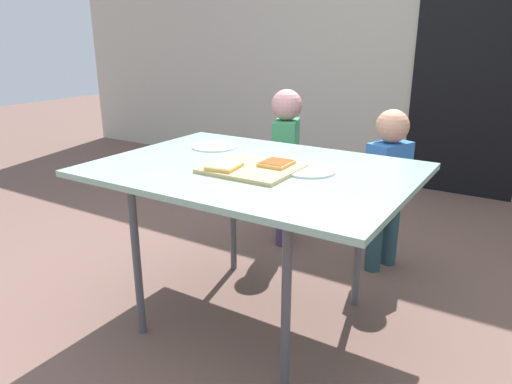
{
  "coord_description": "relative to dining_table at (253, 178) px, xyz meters",
  "views": [
    {
      "loc": [
        1.07,
        -1.7,
        1.31
      ],
      "look_at": [
        0.01,
        0.0,
        0.65
      ],
      "focal_mm": 33.29,
      "sensor_mm": 36.0,
      "label": 1
    }
  ],
  "objects": [
    {
      "name": "child_right",
      "position": [
        0.35,
        0.86,
        -0.17
      ],
      "size": [
        0.22,
        0.28,
        0.93
      ],
      "color": "#254349",
      "rests_on": "ground"
    },
    {
      "name": "house_wall_back",
      "position": [
        0.0,
        2.66,
        0.76
      ],
      "size": [
        8.0,
        0.2,
        2.95
      ],
      "primitive_type": "cube",
      "color": "#BCB7A8",
      "rests_on": "ground"
    },
    {
      "name": "plate_white_left",
      "position": [
        -0.37,
        0.21,
        0.05
      ],
      "size": [
        0.23,
        0.23,
        0.01
      ],
      "primitive_type": "cylinder",
      "color": "white",
      "rests_on": "dining_table"
    },
    {
      "name": "pizza_slice_near_left",
      "position": [
        -0.06,
        -0.14,
        0.08
      ],
      "size": [
        0.14,
        0.15,
        0.02
      ],
      "color": "#DFAC55",
      "rests_on": "cutting_board"
    },
    {
      "name": "pizza_slice_far_right",
      "position": [
        0.1,
        0.02,
        0.08
      ],
      "size": [
        0.12,
        0.14,
        0.02
      ],
      "color": "#DFAC55",
      "rests_on": "cutting_board"
    },
    {
      "name": "child_left",
      "position": [
        -0.31,
        0.88,
        -0.12
      ],
      "size": [
        0.21,
        0.27,
        1.0
      ],
      "color": "#4A345D",
      "rests_on": "ground"
    },
    {
      "name": "cutting_board",
      "position": [
        0.03,
        -0.06,
        0.06
      ],
      "size": [
        0.38,
        0.32,
        0.02
      ],
      "primitive_type": "cube",
      "color": "tan",
      "rests_on": "dining_table"
    },
    {
      "name": "plate_white_right",
      "position": [
        0.24,
        0.06,
        0.05
      ],
      "size": [
        0.23,
        0.23,
        0.01
      ],
      "primitive_type": "cylinder",
      "color": "silver",
      "rests_on": "dining_table"
    },
    {
      "name": "ground_plane",
      "position": [
        0.0,
        0.0,
        -0.71
      ],
      "size": [
        16.0,
        16.0,
        0.0
      ],
      "primitive_type": "plane",
      "color": "brown"
    },
    {
      "name": "dining_table",
      "position": [
        0.0,
        0.0,
        0.0
      ],
      "size": [
        1.37,
        1.0,
        0.76
      ],
      "color": "#8DB4A1",
      "rests_on": "ground"
    },
    {
      "name": "house_door",
      "position": [
        0.46,
        2.55,
        0.29
      ],
      "size": [
        0.9,
        0.02,
        2.0
      ],
      "primitive_type": "cube",
      "color": "black",
      "rests_on": "ground"
    }
  ]
}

